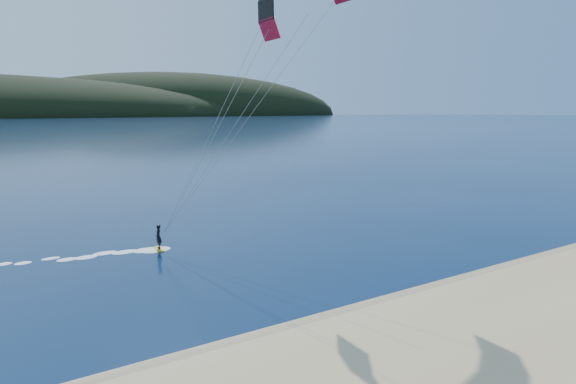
# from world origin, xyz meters

# --- Properties ---
(wet_sand) EXTENTS (220.00, 2.50, 0.10)m
(wet_sand) POSITION_xyz_m (0.00, 4.50, 0.05)
(wet_sand) COLOR olive
(wet_sand) RESTS_ON ground
(headland) EXTENTS (1200.00, 310.00, 140.00)m
(headland) POSITION_xyz_m (0.63, 745.28, 0.00)
(headland) COLOR black
(headland) RESTS_ON ground
(kitesurfer_near) EXTENTS (23.96, 6.40, 18.92)m
(kitesurfer_near) POSITION_xyz_m (7.98, 16.49, 14.76)
(kitesurfer_near) COLOR gold
(kitesurfer_near) RESTS_ON ground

